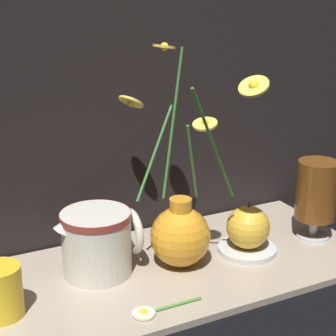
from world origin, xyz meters
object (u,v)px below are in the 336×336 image
Objects in this scene: vase_with_flowers at (180,230)px; ceramic_pitcher at (98,240)px; tea_glass at (317,192)px; orange_fruit at (248,227)px.

ceramic_pitcher is (-0.14, 0.04, -0.00)m from vase_with_flowers.
tea_glass is (0.29, -0.02, 0.03)m from vase_with_flowers.
tea_glass is (0.43, -0.06, 0.03)m from ceramic_pitcher.
vase_with_flowers is 2.65× the size of ceramic_pitcher.
vase_with_flowers reaches higher than tea_glass.
vase_with_flowers is 2.46× the size of tea_glass.
orange_fruit is at bearing 177.83° from tea_glass.
vase_with_flowers is at bearing 173.45° from orange_fruit.
tea_glass is at bearing -4.22° from vase_with_flowers.
vase_with_flowers reaches higher than ceramic_pitcher.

